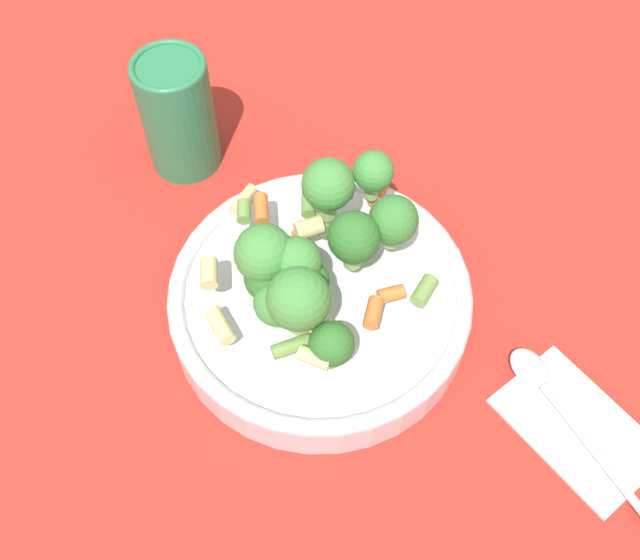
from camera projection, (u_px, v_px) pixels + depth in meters
name	position (u px, v px, depth m)	size (l,w,h in m)	color
ground_plane	(320.00, 314.00, 0.63)	(3.00, 3.00, 0.00)	#B72D23
bowl	(320.00, 300.00, 0.61)	(0.24, 0.24, 0.04)	silver
pasta_salad	(315.00, 256.00, 0.56)	(0.18, 0.19, 0.08)	#8CB766
cup	(178.00, 113.00, 0.67)	(0.07, 0.07, 0.12)	#2D7F51
napkin	(578.00, 427.00, 0.57)	(0.13, 0.09, 0.01)	white
spoon	(565.00, 413.00, 0.57)	(0.19, 0.03, 0.01)	silver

